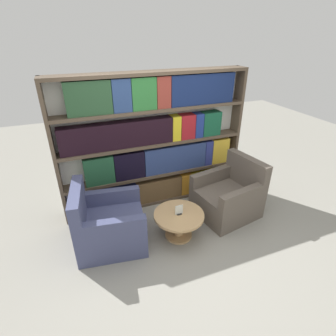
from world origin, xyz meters
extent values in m
plane|color=gray|center=(0.00, 0.00, 0.00)|extent=(14.00, 14.00, 0.00)
cube|color=silver|center=(0.00, 1.46, 1.12)|extent=(3.12, 0.05, 2.24)
cube|color=brown|center=(-1.53, 1.33, 1.12)|extent=(0.05, 0.30, 2.24)
cube|color=brown|center=(1.53, 1.33, 1.12)|extent=(0.05, 0.30, 2.24)
cube|color=brown|center=(0.00, 1.33, 0.03)|extent=(3.02, 0.30, 0.05)
cube|color=brown|center=(0.00, 1.33, 0.56)|extent=(3.02, 0.30, 0.05)
cube|color=brown|center=(0.00, 1.33, 1.12)|extent=(3.02, 0.30, 0.05)
cube|color=brown|center=(0.00, 1.33, 1.68)|extent=(3.02, 0.30, 0.05)
cube|color=brown|center=(0.00, 1.33, 2.22)|extent=(3.02, 0.30, 0.05)
cube|color=navy|center=(-0.83, 1.31, 0.25)|extent=(0.92, 0.20, 0.40)
cube|color=brown|center=(0.05, 1.31, 0.25)|extent=(0.82, 0.20, 0.40)
cube|color=orange|center=(0.57, 1.31, 0.25)|extent=(0.20, 0.20, 0.40)
cube|color=gold|center=(1.09, 1.31, 0.25)|extent=(0.83, 0.20, 0.40)
cube|color=#1F4E31|center=(-0.94, 1.31, 0.82)|extent=(0.46, 0.20, 0.46)
cube|color=black|center=(-0.46, 1.31, 0.82)|extent=(0.49, 0.20, 0.46)
cube|color=navy|center=(0.35, 1.31, 0.82)|extent=(1.11, 0.20, 0.46)
cube|color=navy|center=(0.98, 1.31, 0.82)|extent=(0.14, 0.20, 0.46)
cube|color=gold|center=(1.23, 1.31, 0.82)|extent=(0.33, 0.20, 0.46)
cube|color=black|center=(-0.59, 1.31, 1.35)|extent=(1.73, 0.20, 0.41)
cube|color=gold|center=(0.35, 1.31, 1.35)|extent=(0.14, 0.20, 0.41)
cube|color=maroon|center=(0.56, 1.31, 1.35)|extent=(0.25, 0.20, 0.41)
cube|color=navy|center=(0.76, 1.31, 1.35)|extent=(0.14, 0.20, 0.41)
cube|color=#155236|center=(1.01, 1.31, 1.35)|extent=(0.33, 0.20, 0.41)
cube|color=#26492C|center=(-0.95, 1.31, 1.94)|extent=(0.62, 0.20, 0.47)
cube|color=navy|center=(-0.50, 1.31, 1.94)|extent=(0.27, 0.20, 0.47)
cube|color=#2B7033|center=(-0.17, 1.31, 1.94)|extent=(0.37, 0.20, 0.47)
cube|color=maroon|center=(0.13, 1.31, 1.94)|extent=(0.22, 0.20, 0.47)
cube|color=navy|center=(0.80, 1.31, 1.94)|extent=(1.09, 0.20, 0.47)
cube|color=#42476B|center=(-0.94, 0.53, 0.22)|extent=(1.04, 0.97, 0.45)
cube|color=#42476B|center=(-1.33, 0.58, 0.70)|extent=(0.26, 0.85, 0.51)
cube|color=#42476B|center=(-0.93, 0.16, 0.56)|extent=(0.79, 0.23, 0.22)
cube|color=#42476B|center=(-0.82, 0.87, 0.56)|extent=(0.79, 0.23, 0.22)
cube|color=brown|center=(0.96, 0.53, 0.22)|extent=(1.06, 0.99, 0.45)
cube|color=brown|center=(1.35, 0.59, 0.70)|extent=(0.28, 0.85, 0.51)
cube|color=brown|center=(0.83, 0.87, 0.56)|extent=(0.79, 0.25, 0.22)
cube|color=brown|center=(0.95, 0.16, 0.56)|extent=(0.79, 0.25, 0.22)
cylinder|color=tan|center=(0.01, 0.30, 0.18)|extent=(0.13, 0.13, 0.36)
cylinder|color=tan|center=(0.01, 0.30, 0.01)|extent=(0.41, 0.41, 0.03)
cylinder|color=tan|center=(0.01, 0.30, 0.38)|extent=(0.74, 0.74, 0.04)
cube|color=black|center=(0.01, 0.30, 0.41)|extent=(0.07, 0.06, 0.01)
cube|color=silver|center=(0.01, 0.30, 0.48)|extent=(0.12, 0.01, 0.15)
camera|label=1|loc=(-1.24, -2.48, 2.76)|focal=28.00mm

